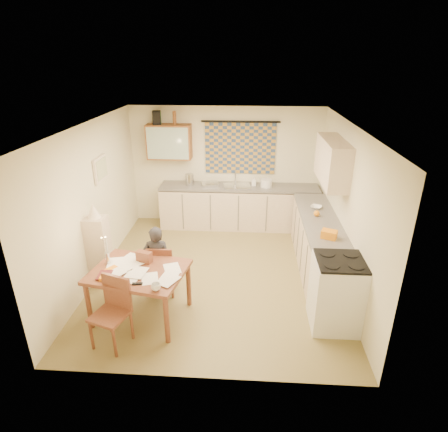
# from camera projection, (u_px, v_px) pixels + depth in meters

# --- Properties ---
(floor) EXTENTS (4.00, 4.50, 0.02)m
(floor) POSITION_uv_depth(u_px,v_px,m) (218.00, 274.00, 6.38)
(floor) COLOR olive
(floor) RESTS_ON ground
(ceiling) EXTENTS (4.00, 4.50, 0.02)m
(ceiling) POSITION_uv_depth(u_px,v_px,m) (216.00, 124.00, 5.39)
(ceiling) COLOR white
(ceiling) RESTS_ON floor
(wall_back) EXTENTS (4.00, 0.02, 2.50)m
(wall_back) POSITION_uv_depth(u_px,v_px,m) (226.00, 166.00, 7.96)
(wall_back) COLOR beige
(wall_back) RESTS_ON floor
(wall_front) EXTENTS (4.00, 0.02, 2.50)m
(wall_front) POSITION_uv_depth(u_px,v_px,m) (199.00, 287.00, 3.81)
(wall_front) COLOR beige
(wall_front) RESTS_ON floor
(wall_left) EXTENTS (0.02, 4.50, 2.50)m
(wall_left) POSITION_uv_depth(u_px,v_px,m) (93.00, 203.00, 6.01)
(wall_left) COLOR beige
(wall_left) RESTS_ON floor
(wall_right) EXTENTS (0.02, 4.50, 2.50)m
(wall_right) POSITION_uv_depth(u_px,v_px,m) (347.00, 209.00, 5.77)
(wall_right) COLOR beige
(wall_right) RESTS_ON floor
(window_blind) EXTENTS (1.45, 0.03, 1.05)m
(window_blind) POSITION_uv_depth(u_px,v_px,m) (240.00, 148.00, 7.74)
(window_blind) COLOR navy
(window_blind) RESTS_ON wall_back
(curtain_rod) EXTENTS (1.60, 0.04, 0.04)m
(curtain_rod) POSITION_uv_depth(u_px,v_px,m) (241.00, 122.00, 7.51)
(curtain_rod) COLOR black
(curtain_rod) RESTS_ON wall_back
(wall_cabinet) EXTENTS (0.90, 0.34, 0.70)m
(wall_cabinet) POSITION_uv_depth(u_px,v_px,m) (169.00, 142.00, 7.64)
(wall_cabinet) COLOR brown
(wall_cabinet) RESTS_ON wall_back
(wall_cabinet_glass) EXTENTS (0.84, 0.02, 0.64)m
(wall_cabinet_glass) POSITION_uv_depth(u_px,v_px,m) (168.00, 144.00, 7.49)
(wall_cabinet_glass) COLOR #99B2A5
(wall_cabinet_glass) RESTS_ON wall_back
(upper_cabinet_right) EXTENTS (0.34, 1.30, 0.70)m
(upper_cabinet_right) POSITION_uv_depth(u_px,v_px,m) (332.00, 161.00, 6.04)
(upper_cabinet_right) COLOR #C8AF94
(upper_cabinet_right) RESTS_ON wall_right
(framed_print) EXTENTS (0.04, 0.50, 0.40)m
(framed_print) POSITION_uv_depth(u_px,v_px,m) (100.00, 169.00, 6.19)
(framed_print) COLOR beige
(framed_print) RESTS_ON wall_left
(print_canvas) EXTENTS (0.01, 0.42, 0.32)m
(print_canvas) POSITION_uv_depth(u_px,v_px,m) (102.00, 169.00, 6.19)
(print_canvas) COLOR silver
(print_canvas) RESTS_ON wall_left
(counter_back) EXTENTS (3.30, 0.62, 0.92)m
(counter_back) POSITION_uv_depth(u_px,v_px,m) (239.00, 207.00, 7.97)
(counter_back) COLOR #C8AF94
(counter_back) RESTS_ON floor
(counter_right) EXTENTS (0.62, 2.95, 0.92)m
(counter_right) POSITION_uv_depth(u_px,v_px,m) (320.00, 251.00, 6.19)
(counter_right) COLOR #C8AF94
(counter_right) RESTS_ON floor
(stove) EXTENTS (0.65, 0.65, 1.01)m
(stove) POSITION_uv_depth(u_px,v_px,m) (337.00, 293.00, 5.00)
(stove) COLOR white
(stove) RESTS_ON floor
(sink) EXTENTS (0.61, 0.52, 0.10)m
(sink) POSITION_uv_depth(u_px,v_px,m) (237.00, 188.00, 7.80)
(sink) COLOR silver
(sink) RESTS_ON counter_back
(tap) EXTENTS (0.03, 0.03, 0.28)m
(tap) POSITION_uv_depth(u_px,v_px,m) (235.00, 177.00, 7.90)
(tap) COLOR silver
(tap) RESTS_ON counter_back
(dish_rack) EXTENTS (0.41, 0.37, 0.06)m
(dish_rack) POSITION_uv_depth(u_px,v_px,m) (210.00, 184.00, 7.81)
(dish_rack) COLOR silver
(dish_rack) RESTS_ON counter_back
(kettle) EXTENTS (0.23, 0.23, 0.24)m
(kettle) POSITION_uv_depth(u_px,v_px,m) (190.00, 180.00, 7.80)
(kettle) COLOR silver
(kettle) RESTS_ON counter_back
(mixing_bowl) EXTENTS (0.29, 0.29, 0.16)m
(mixing_bowl) POSITION_uv_depth(u_px,v_px,m) (266.00, 183.00, 7.72)
(mixing_bowl) COLOR white
(mixing_bowl) RESTS_ON counter_back
(soap_bottle) EXTENTS (0.11, 0.12, 0.19)m
(soap_bottle) POSITION_uv_depth(u_px,v_px,m) (254.00, 181.00, 7.77)
(soap_bottle) COLOR white
(soap_bottle) RESTS_ON counter_back
(bowl) EXTENTS (0.32, 0.32, 0.05)m
(bowl) POSITION_uv_depth(u_px,v_px,m) (316.00, 207.00, 6.64)
(bowl) COLOR white
(bowl) RESTS_ON counter_right
(orange_bag) EXTENTS (0.26, 0.23, 0.12)m
(orange_bag) POSITION_uv_depth(u_px,v_px,m) (329.00, 234.00, 5.56)
(orange_bag) COLOR orange
(orange_bag) RESTS_ON counter_right
(fruit_orange) EXTENTS (0.10, 0.10, 0.10)m
(fruit_orange) POSITION_uv_depth(u_px,v_px,m) (317.00, 213.00, 6.31)
(fruit_orange) COLOR orange
(fruit_orange) RESTS_ON counter_right
(speaker) EXTENTS (0.19, 0.23, 0.26)m
(speaker) POSITION_uv_depth(u_px,v_px,m) (157.00, 118.00, 7.47)
(speaker) COLOR black
(speaker) RESTS_ON wall_cabinet
(bottle_green) EXTENTS (0.08, 0.08, 0.26)m
(bottle_green) POSITION_uv_depth(u_px,v_px,m) (159.00, 118.00, 7.46)
(bottle_green) COLOR #195926
(bottle_green) RESTS_ON wall_cabinet
(bottle_brown) EXTENTS (0.09, 0.09, 0.26)m
(bottle_brown) POSITION_uv_depth(u_px,v_px,m) (174.00, 118.00, 7.45)
(bottle_brown) COLOR brown
(bottle_brown) RESTS_ON wall_cabinet
(dining_table) EXTENTS (1.40, 1.16, 0.75)m
(dining_table) POSITION_uv_depth(u_px,v_px,m) (141.00, 293.00, 5.21)
(dining_table) COLOR brown
(dining_table) RESTS_ON floor
(chair_far) EXTENTS (0.39, 0.39, 0.84)m
(chair_far) POSITION_uv_depth(u_px,v_px,m) (163.00, 278.00, 5.78)
(chair_far) COLOR brown
(chair_far) RESTS_ON floor
(chair_near) EXTENTS (0.52, 0.52, 0.91)m
(chair_near) POSITION_uv_depth(u_px,v_px,m) (112.00, 325.00, 4.74)
(chair_near) COLOR brown
(chair_near) RESTS_ON floor
(person) EXTENTS (0.46, 0.33, 1.15)m
(person) POSITION_uv_depth(u_px,v_px,m) (157.00, 262.00, 5.62)
(person) COLOR black
(person) RESTS_ON floor
(shelf_stand) EXTENTS (0.32, 0.30, 1.16)m
(shelf_stand) POSITION_uv_depth(u_px,v_px,m) (99.00, 251.00, 5.90)
(shelf_stand) COLOR #C8AF94
(shelf_stand) RESTS_ON floor
(lampshade) EXTENTS (0.20, 0.20, 0.22)m
(lampshade) POSITION_uv_depth(u_px,v_px,m) (93.00, 211.00, 5.63)
(lampshade) COLOR beige
(lampshade) RESTS_ON shelf_stand
(letter_rack) EXTENTS (0.24, 0.17, 0.16)m
(letter_rack) POSITION_uv_depth(u_px,v_px,m) (144.00, 257.00, 5.24)
(letter_rack) COLOR brown
(letter_rack) RESTS_ON dining_table
(mug) EXTENTS (0.19, 0.19, 0.09)m
(mug) POSITION_uv_depth(u_px,v_px,m) (156.00, 287.00, 4.61)
(mug) COLOR white
(mug) RESTS_ON dining_table
(magazine) EXTENTS (0.20, 0.26, 0.02)m
(magazine) POSITION_uv_depth(u_px,v_px,m) (98.00, 275.00, 4.93)
(magazine) COLOR maroon
(magazine) RESTS_ON dining_table
(book) EXTENTS (0.37, 0.38, 0.02)m
(book) POSITION_uv_depth(u_px,v_px,m) (107.00, 268.00, 5.09)
(book) COLOR orange
(book) RESTS_ON dining_table
(orange_box) EXTENTS (0.13, 0.09, 0.04)m
(orange_box) POSITION_uv_depth(u_px,v_px,m) (104.00, 278.00, 4.84)
(orange_box) COLOR orange
(orange_box) RESTS_ON dining_table
(eyeglasses) EXTENTS (0.13, 0.06, 0.02)m
(eyeglasses) POSITION_uv_depth(u_px,v_px,m) (137.00, 284.00, 4.75)
(eyeglasses) COLOR black
(eyeglasses) RESTS_ON dining_table
(candle_holder) EXTENTS (0.07, 0.07, 0.18)m
(candle_holder) POSITION_uv_depth(u_px,v_px,m) (108.00, 258.00, 5.18)
(candle_holder) COLOR silver
(candle_holder) RESTS_ON dining_table
(candle) EXTENTS (0.03, 0.03, 0.22)m
(candle) POSITION_uv_depth(u_px,v_px,m) (106.00, 244.00, 5.14)
(candle) COLOR white
(candle) RESTS_ON dining_table
(candle_flame) EXTENTS (0.02, 0.02, 0.02)m
(candle_flame) POSITION_uv_depth(u_px,v_px,m) (101.00, 238.00, 5.04)
(candle_flame) COLOR #FFCC66
(candle_flame) RESTS_ON dining_table
(papers) EXTENTS (1.13, 0.90, 0.02)m
(papers) POSITION_uv_depth(u_px,v_px,m) (137.00, 270.00, 5.04)
(papers) COLOR white
(papers) RESTS_ON dining_table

